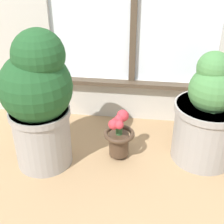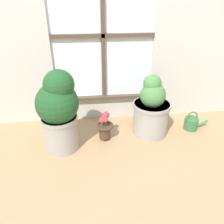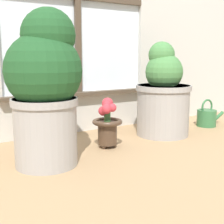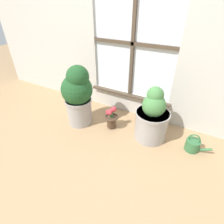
# 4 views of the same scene
# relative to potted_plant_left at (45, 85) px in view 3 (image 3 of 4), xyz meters

# --- Properties ---
(ground_plane) EXTENTS (10.00, 10.00, 0.00)m
(ground_plane) POSITION_rel_potted_plant_left_xyz_m (0.40, -0.14, -0.36)
(ground_plane) COLOR tan
(potted_plant_left) EXTENTS (0.34, 0.34, 0.70)m
(potted_plant_left) POSITION_rel_potted_plant_left_xyz_m (0.00, 0.00, 0.00)
(potted_plant_left) COLOR #9E9993
(potted_plant_left) RESTS_ON ground_plane
(potted_plant_right) EXTENTS (0.34, 0.34, 0.58)m
(potted_plant_right) POSITION_rel_potted_plant_left_xyz_m (0.81, 0.14, -0.11)
(potted_plant_right) COLOR #9E9993
(potted_plant_right) RESTS_ON ground_plane
(flower_vase) EXTENTS (0.16, 0.16, 0.27)m
(flower_vase) POSITION_rel_potted_plant_left_xyz_m (0.37, 0.09, -0.23)
(flower_vase) COLOR #473323
(flower_vase) RESTS_ON ground_plane
(watering_can) EXTENTS (0.24, 0.13, 0.19)m
(watering_can) POSITION_rel_potted_plant_left_xyz_m (1.23, 0.16, -0.30)
(watering_can) COLOR #336B3D
(watering_can) RESTS_ON ground_plane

